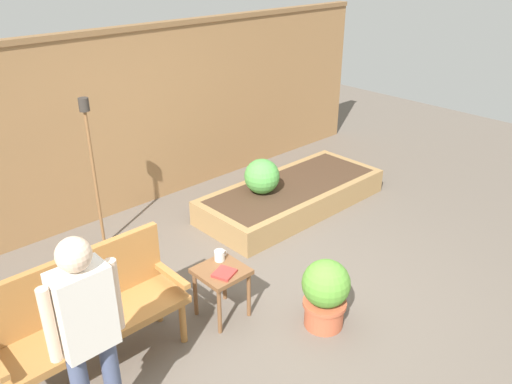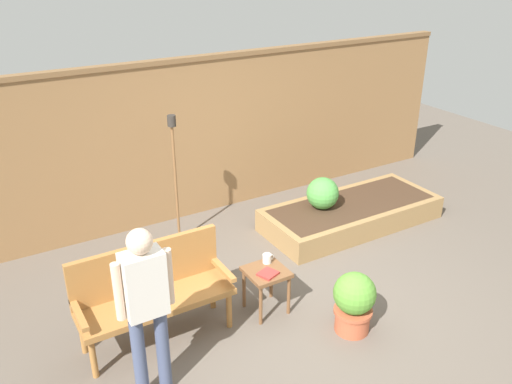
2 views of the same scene
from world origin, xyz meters
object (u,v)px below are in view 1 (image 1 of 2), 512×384
at_px(side_table, 221,277).
at_px(potted_boxwood, 325,292).
at_px(garden_bench, 85,307).
at_px(shrub_near_bench, 262,176).
at_px(cup_on_table, 220,255).
at_px(book_on_table, 224,273).
at_px(tiki_torch, 90,148).
at_px(person_by_bench, 87,331).

xyz_separation_m(side_table, potted_boxwood, (0.55, -0.70, -0.06)).
distance_m(garden_bench, shrub_near_bench, 2.80).
xyz_separation_m(cup_on_table, potted_boxwood, (0.47, -0.81, -0.19)).
height_order(book_on_table, shrub_near_bench, shrub_near_bench).
distance_m(book_on_table, shrub_near_bench, 1.98).
relative_size(garden_bench, book_on_table, 8.26).
relative_size(side_table, tiki_torch, 0.29).
height_order(garden_bench, book_on_table, garden_bench).
bearing_deg(garden_bench, side_table, -11.96).
xyz_separation_m(book_on_table, tiki_torch, (-0.16, 1.86, 0.64)).
height_order(side_table, person_by_bench, person_by_bench).
distance_m(cup_on_table, book_on_table, 0.23).
xyz_separation_m(garden_bench, person_by_bench, (-0.28, -0.71, 0.39)).
bearing_deg(shrub_near_bench, tiki_torch, 158.93).
height_order(garden_bench, potted_boxwood, garden_bench).
distance_m(cup_on_table, potted_boxwood, 0.96).
xyz_separation_m(garden_bench, book_on_table, (1.08, -0.31, -0.05)).
xyz_separation_m(side_table, cup_on_table, (0.08, 0.12, 0.13)).
bearing_deg(tiki_torch, side_table, -83.88).
xyz_separation_m(garden_bench, side_table, (1.11, -0.23, -0.15)).
distance_m(garden_bench, person_by_bench, 0.86).
height_order(garden_bench, cup_on_table, garden_bench).
bearing_deg(potted_boxwood, shrub_near_bench, 61.30).
distance_m(book_on_table, tiki_torch, 1.98).
xyz_separation_m(garden_bench, potted_boxwood, (1.66, -0.93, -0.21)).
bearing_deg(side_table, shrub_near_bench, 35.89).
height_order(side_table, book_on_table, book_on_table).
height_order(book_on_table, person_by_bench, person_by_bench).
bearing_deg(cup_on_table, garden_bench, 174.43).
bearing_deg(cup_on_table, side_table, -125.13).
bearing_deg(person_by_bench, side_table, 18.82).
bearing_deg(book_on_table, shrub_near_bench, 16.97).
height_order(side_table, cup_on_table, cup_on_table).
height_order(garden_bench, side_table, garden_bench).
bearing_deg(shrub_near_bench, person_by_bench, -151.52).
relative_size(book_on_table, person_by_bench, 0.11).
distance_m(potted_boxwood, shrub_near_bench, 2.07).
bearing_deg(tiki_torch, cup_on_table, -80.64).
distance_m(book_on_table, person_by_bench, 1.49).
distance_m(side_table, person_by_bench, 1.56).
bearing_deg(garden_bench, shrub_near_bench, 18.41).
bearing_deg(side_table, tiki_torch, 96.12).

